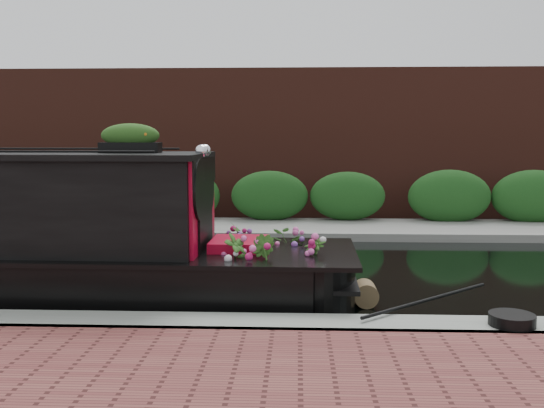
{
  "coord_description": "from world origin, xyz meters",
  "views": [
    {
      "loc": [
        0.81,
        -9.55,
        2.21
      ],
      "look_at": [
        0.42,
        -0.6,
        1.2
      ],
      "focal_mm": 40.0,
      "sensor_mm": 36.0,
      "label": 1
    }
  ],
  "objects": [
    {
      "name": "ground",
      "position": [
        0.0,
        0.0,
        0.0
      ],
      "size": [
        80.0,
        80.0,
        0.0
      ],
      "primitive_type": "plane",
      "color": "black",
      "rests_on": "ground"
    },
    {
      "name": "near_bank_coping",
      "position": [
        0.0,
        -3.3,
        0.0
      ],
      "size": [
        40.0,
        0.6,
        0.5
      ],
      "primitive_type": "cube",
      "color": "gray",
      "rests_on": "ground"
    },
    {
      "name": "far_bank_path",
      "position": [
        0.0,
        4.2,
        0.0
      ],
      "size": [
        40.0,
        2.4,
        0.34
      ],
      "primitive_type": "cube",
      "color": "gray",
      "rests_on": "ground"
    },
    {
      "name": "far_hedge",
      "position": [
        0.0,
        5.1,
        0.0
      ],
      "size": [
        40.0,
        1.1,
        2.8
      ],
      "primitive_type": "cube",
      "color": "#1A4618",
      "rests_on": "ground"
    },
    {
      "name": "far_brick_wall",
      "position": [
        0.0,
        7.2,
        0.0
      ],
      "size": [
        40.0,
        1.0,
        8.0
      ],
      "primitive_type": "cube",
      "color": "#4C2219",
      "rests_on": "ground"
    },
    {
      "name": "rope_fender",
      "position": [
        1.69,
        -1.78,
        0.16
      ],
      "size": [
        0.32,
        0.38,
        0.32
      ],
      "primitive_type": "cylinder",
      "rotation": [
        1.57,
        0.0,
        0.0
      ],
      "color": "brown",
      "rests_on": "ground"
    },
    {
      "name": "coiled_mooring_rope",
      "position": [
        3.03,
        -3.34,
        0.31
      ],
      "size": [
        0.47,
        0.47,
        0.12
      ],
      "primitive_type": "cylinder",
      "color": "black",
      "rests_on": "near_bank_coping"
    }
  ]
}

